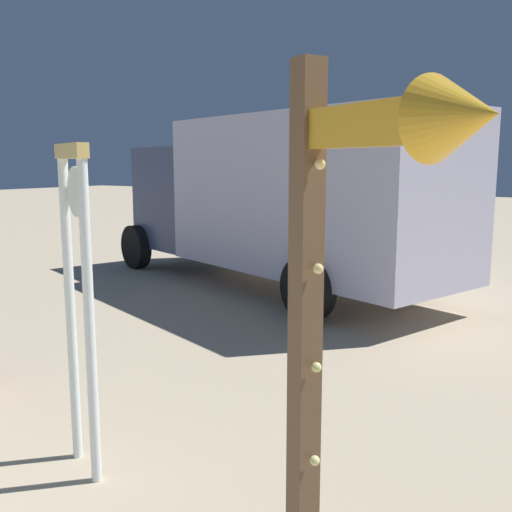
% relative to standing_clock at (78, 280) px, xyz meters
% --- Properties ---
extents(standing_clock, '(0.48, 0.26, 2.31)m').
position_rel_standing_clock_xyz_m(standing_clock, '(0.00, 0.00, 0.00)').
color(standing_clock, white).
rests_on(standing_clock, ground_plane).
extents(arrow_sign, '(0.86, 0.57, 2.56)m').
position_rel_standing_clock_xyz_m(arrow_sign, '(2.33, -0.79, 0.32)').
color(arrow_sign, brown).
rests_on(arrow_sign, ground_plane).
extents(box_truck_near, '(7.47, 4.50, 2.93)m').
position_rel_standing_clock_xyz_m(box_truck_near, '(-1.85, 6.02, 0.23)').
color(box_truck_near, silver).
rests_on(box_truck_near, ground_plane).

